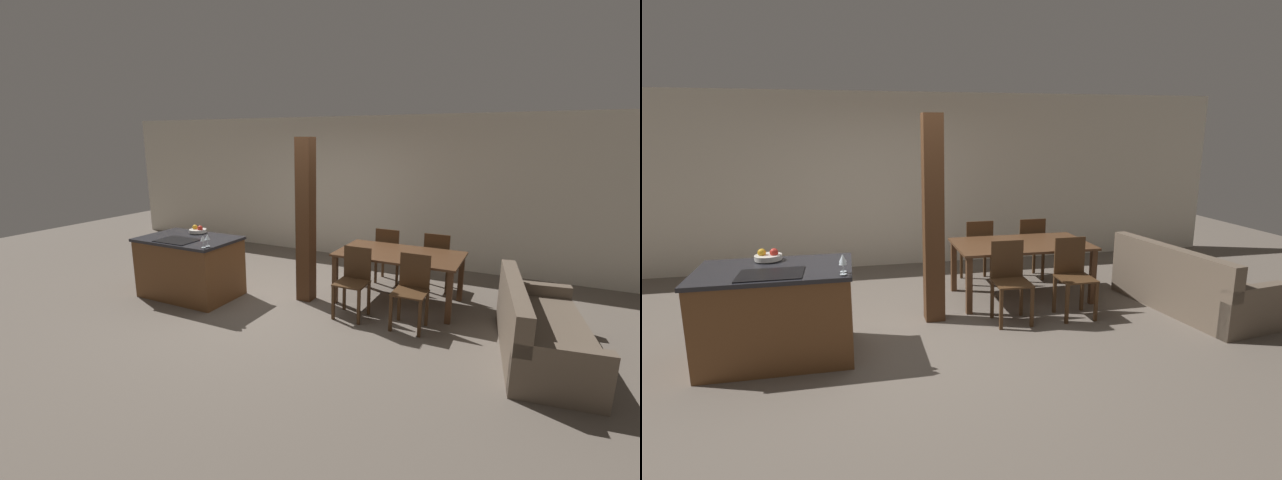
# 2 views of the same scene
# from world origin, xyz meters

# --- Properties ---
(ground_plane) EXTENTS (16.00, 16.00, 0.00)m
(ground_plane) POSITION_xyz_m (0.00, 0.00, 0.00)
(ground_plane) COLOR #665B51
(wall_back) EXTENTS (11.20, 0.08, 2.70)m
(wall_back) POSITION_xyz_m (0.00, 2.85, 1.35)
(wall_back) COLOR silver
(wall_back) RESTS_ON ground_plane
(kitchen_island) EXTENTS (1.41, 0.91, 0.89)m
(kitchen_island) POSITION_xyz_m (-1.30, -0.30, 0.44)
(kitchen_island) COLOR brown
(kitchen_island) RESTS_ON ground_plane
(fruit_bowl) EXTENTS (0.26, 0.26, 0.11)m
(fruit_bowl) POSITION_xyz_m (-1.39, -0.00, 0.93)
(fruit_bowl) COLOR silver
(fruit_bowl) RESTS_ON kitchen_island
(wine_glass_near) EXTENTS (0.07, 0.07, 0.16)m
(wine_glass_near) POSITION_xyz_m (-0.67, -0.68, 1.02)
(wine_glass_near) COLOR silver
(wine_glass_near) RESTS_ON kitchen_island
(wine_glass_middle) EXTENTS (0.07, 0.07, 0.16)m
(wine_glass_middle) POSITION_xyz_m (-0.67, -0.59, 1.02)
(wine_glass_middle) COLOR silver
(wine_glass_middle) RESTS_ON kitchen_island
(dining_table) EXTENTS (1.71, 1.01, 0.72)m
(dining_table) POSITION_xyz_m (1.52, 0.85, 0.63)
(dining_table) COLOR #51331E
(dining_table) RESTS_ON ground_plane
(dining_chair_near_left) EXTENTS (0.40, 0.40, 0.91)m
(dining_chair_near_left) POSITION_xyz_m (1.14, 0.11, 0.49)
(dining_chair_near_left) COLOR #472D19
(dining_chair_near_left) RESTS_ON ground_plane
(dining_chair_near_right) EXTENTS (0.40, 0.40, 0.91)m
(dining_chair_near_right) POSITION_xyz_m (1.91, 0.11, 0.49)
(dining_chair_near_right) COLOR #472D19
(dining_chair_near_right) RESTS_ON ground_plane
(dining_chair_far_left) EXTENTS (0.40, 0.40, 0.91)m
(dining_chair_far_left) POSITION_xyz_m (1.14, 1.58, 0.49)
(dining_chair_far_left) COLOR #472D19
(dining_chair_far_left) RESTS_ON ground_plane
(dining_chair_far_right) EXTENTS (0.40, 0.40, 0.91)m
(dining_chair_far_right) POSITION_xyz_m (1.91, 1.58, 0.49)
(dining_chair_far_right) COLOR #472D19
(dining_chair_far_right) RESTS_ON ground_plane
(couch) EXTENTS (1.07, 1.98, 0.80)m
(couch) POSITION_xyz_m (3.34, -0.01, 0.27)
(couch) COLOR brown
(couch) RESTS_ON ground_plane
(timber_post) EXTENTS (0.22, 0.22, 2.31)m
(timber_post) POSITION_xyz_m (0.30, 0.34, 1.16)
(timber_post) COLOR #4C2D19
(timber_post) RESTS_ON ground_plane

